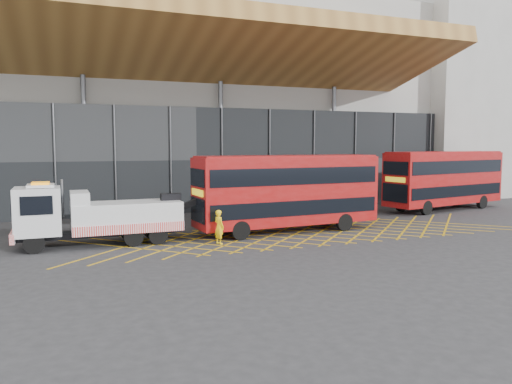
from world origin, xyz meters
name	(u,v)px	position (x,y,z in m)	size (l,w,h in m)	color
ground_plane	(215,240)	(0.00, 0.00, 0.00)	(120.00, 120.00, 0.00)	#27272A
road_markings	(307,233)	(5.60, 0.00, 0.01)	(27.96, 7.16, 0.01)	#C79512
construction_building	(175,101)	(1.92, 18.40, 8.98)	(55.00, 23.97, 18.00)	#979691
east_building	(461,99)	(32.00, 16.00, 10.00)	(15.00, 12.00, 20.00)	gray
recovery_truck	(94,215)	(-6.13, 0.93, 1.57)	(9.71, 2.33, 3.39)	black
bus_towed	(288,190)	(4.80, 0.95, 2.53)	(11.32, 3.29, 4.55)	maroon
bus_second	(445,178)	(20.67, 5.55, 2.57)	(11.67, 4.82, 4.64)	maroon
worker	(219,227)	(-0.06, -1.02, 0.90)	(0.66, 0.43, 1.80)	yellow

